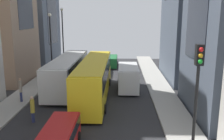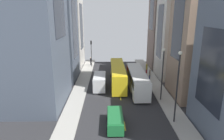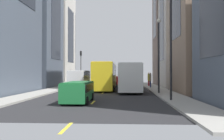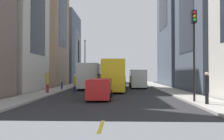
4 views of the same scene
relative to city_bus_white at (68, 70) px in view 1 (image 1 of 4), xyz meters
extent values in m
plane|color=#28282B|center=(3.06, -0.80, -2.01)|extent=(40.27, 40.27, 0.00)
cube|color=#9E9B93|center=(-3.81, -0.80, -1.93)|extent=(2.53, 44.00, 0.15)
cube|color=#9E9B93|center=(9.93, -0.80, -1.93)|extent=(2.53, 44.00, 0.15)
cube|color=yellow|center=(3.06, -5.00, -2.00)|extent=(0.16, 2.00, 0.01)
cube|color=yellow|center=(3.06, 3.40, -2.00)|extent=(0.16, 2.00, 0.01)
cube|color=yellow|center=(3.06, 11.80, -2.00)|extent=(0.16, 2.00, 0.01)
cube|color=yellow|center=(3.06, 20.20, -2.00)|extent=(0.16, 2.00, 0.01)
cube|color=#4C5666|center=(-9.09, 13.90, 5.46)|extent=(7.63, 9.62, 14.94)
cube|color=#1E232D|center=(-9.09, 13.90, 5.46)|extent=(7.71, 5.29, 8.22)
cube|color=silver|center=(0.00, 0.00, -0.23)|extent=(2.55, 12.36, 3.00)
cube|color=black|center=(0.00, 0.00, 0.62)|extent=(2.60, 11.37, 1.20)
cube|color=beige|center=(0.00, 0.00, 1.31)|extent=(2.45, 11.87, 0.08)
cylinder|color=black|center=(-1.17, 3.83, -1.51)|extent=(0.46, 1.00, 1.00)
cylinder|color=black|center=(1.17, 3.83, -1.51)|extent=(0.46, 1.00, 1.00)
cylinder|color=black|center=(-1.17, -3.83, -1.51)|extent=(0.46, 1.00, 1.00)
cylinder|color=black|center=(1.17, -3.83, -1.51)|extent=(0.46, 1.00, 1.00)
cube|color=yellow|center=(3.20, -3.00, -0.15)|extent=(2.45, 13.26, 3.30)
cube|color=black|center=(3.20, -3.00, 0.71)|extent=(2.50, 12.20, 1.48)
cube|color=gold|center=(3.20, -3.00, 1.54)|extent=(2.35, 12.73, 0.08)
cylinder|color=black|center=(2.07, 1.12, -1.63)|extent=(0.44, 0.76, 0.76)
cylinder|color=black|center=(4.32, 1.12, -1.63)|extent=(0.44, 0.76, 0.76)
cylinder|color=black|center=(2.07, -7.11, -1.63)|extent=(0.44, 0.76, 0.76)
cylinder|color=black|center=(4.32, -7.11, -1.63)|extent=(0.44, 0.76, 0.76)
cube|color=white|center=(6.50, -0.46, -0.66)|extent=(2.05, 5.26, 2.30)
cube|color=black|center=(6.50, -0.46, 0.09)|extent=(2.09, 4.84, 0.69)
cube|color=silver|center=(6.50, -0.46, 0.53)|extent=(1.97, 5.05, 0.08)
cylinder|color=black|center=(5.56, 1.17, -1.65)|extent=(0.37, 0.72, 0.72)
cylinder|color=black|center=(7.44, 1.17, -1.65)|extent=(0.37, 0.72, 0.72)
cylinder|color=black|center=(5.56, -2.09, -1.65)|extent=(0.37, 0.72, 0.72)
cylinder|color=black|center=(7.44, -2.09, -1.65)|extent=(0.37, 0.72, 0.72)
cube|color=#1E7238|center=(4.20, 11.84, -1.17)|extent=(1.81, 4.69, 1.34)
cube|color=black|center=(4.20, 11.84, -0.83)|extent=(1.84, 4.32, 0.56)
cube|color=#1A612F|center=(4.20, 11.84, -0.46)|extent=(1.73, 4.51, 0.08)
cylinder|color=black|center=(3.37, 13.29, -1.70)|extent=(0.33, 0.62, 0.62)
cylinder|color=black|center=(5.04, 13.29, -1.70)|extent=(0.33, 0.62, 0.62)
cylinder|color=black|center=(3.37, 10.38, -1.70)|extent=(0.33, 0.62, 0.62)
cylinder|color=black|center=(5.04, 10.38, -1.70)|extent=(0.33, 0.62, 0.62)
cube|color=red|center=(2.24, -13.18, -1.15)|extent=(1.73, 4.68, 1.38)
cube|color=black|center=(2.24, -13.18, -0.80)|extent=(1.76, 4.31, 0.58)
cube|color=#A91A1A|center=(2.24, -13.18, -0.42)|extent=(1.66, 4.50, 0.08)
cylinder|color=black|center=(1.44, -11.73, -1.70)|extent=(0.31, 0.62, 0.62)
cylinder|color=black|center=(3.03, -11.73, -1.70)|extent=(0.31, 0.62, 0.62)
cylinder|color=navy|center=(-3.24, -5.01, -1.41)|extent=(0.22, 0.22, 0.89)
cylinder|color=gray|center=(-3.24, -5.01, -0.44)|extent=(0.29, 0.29, 1.06)
sphere|color=tan|center=(-3.24, -5.01, 0.20)|extent=(0.21, 0.21, 0.21)
cylinder|color=navy|center=(-0.74, -9.06, -1.63)|extent=(0.23, 0.23, 0.76)
cylinder|color=gold|center=(-0.74, -9.06, -0.74)|extent=(0.31, 0.31, 1.02)
sphere|color=beige|center=(-0.74, -9.06, -0.11)|extent=(0.23, 0.23, 0.23)
cylinder|color=black|center=(9.06, -15.41, 0.89)|extent=(0.14, 0.14, 5.49)
cube|color=black|center=(9.06, -15.41, 4.08)|extent=(0.32, 0.32, 0.90)
sphere|color=red|center=(9.06, -15.59, 4.34)|extent=(0.20, 0.20, 0.20)
sphere|color=orange|center=(9.06, -15.59, 4.08)|extent=(0.20, 0.20, 0.20)
sphere|color=green|center=(9.06, -15.59, 3.83)|extent=(0.20, 0.20, 0.20)
cylinder|color=black|center=(-3.05, 4.60, 1.91)|extent=(0.18, 0.18, 7.54)
sphere|color=silver|center=(-3.05, 4.60, 5.86)|extent=(0.44, 0.44, 0.44)
cylinder|color=black|center=(-3.05, 11.11, 2.32)|extent=(0.18, 0.18, 8.36)
sphere|color=silver|center=(-3.05, 11.11, 6.68)|extent=(0.44, 0.44, 0.44)
camera|label=1|loc=(5.74, -25.95, 5.69)|focal=39.72mm
camera|label=2|loc=(4.98, 33.00, 10.99)|focal=32.37mm
camera|label=3|loc=(0.66, 29.84, 0.29)|focal=37.62mm
camera|label=4|loc=(3.75, -29.88, 0.11)|focal=32.68mm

